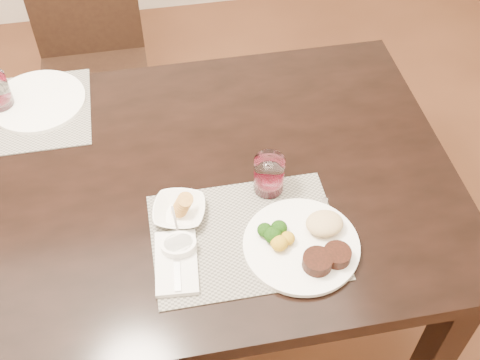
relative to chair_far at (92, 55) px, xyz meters
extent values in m
plane|color=#422415|center=(0.00, -0.93, -0.50)|extent=(4.50, 4.50, 0.00)
cube|color=black|center=(0.00, -0.93, 0.22)|extent=(2.00, 1.00, 0.05)
cube|color=black|center=(0.92, -1.35, -0.15)|extent=(0.08, 0.08, 0.70)
cube|color=black|center=(0.92, -0.51, -0.15)|extent=(0.08, 0.08, 0.70)
cube|color=black|center=(0.00, -0.08, -0.07)|extent=(0.42, 0.42, 0.04)
cube|color=black|center=(-0.18, -0.26, -0.30)|extent=(0.04, 0.04, 0.41)
cube|color=black|center=(0.18, -0.26, -0.30)|extent=(0.04, 0.04, 0.41)
cube|color=black|center=(-0.18, 0.10, -0.30)|extent=(0.04, 0.04, 0.41)
cube|color=black|center=(0.18, 0.10, -0.30)|extent=(0.04, 0.04, 0.41)
cube|color=black|center=(0.00, 0.11, 0.17)|extent=(0.42, 0.04, 0.45)
cube|color=gray|center=(0.39, -1.15, 0.25)|extent=(0.46, 0.34, 0.00)
cube|color=gray|center=(-0.20, -0.58, 0.25)|extent=(0.46, 0.34, 0.00)
cylinder|color=white|center=(0.52, -1.20, 0.26)|extent=(0.28, 0.28, 0.01)
cylinder|color=black|center=(0.54, -1.27, 0.28)|extent=(0.07, 0.07, 0.03)
cylinder|color=black|center=(0.59, -1.26, 0.28)|extent=(0.07, 0.07, 0.03)
ellipsoid|color=tan|center=(0.59, -1.17, 0.28)|extent=(0.09, 0.08, 0.04)
ellipsoid|color=#19410C|center=(0.46, -1.18, 0.28)|extent=(0.04, 0.04, 0.04)
ellipsoid|color=#B88317|center=(0.47, -1.20, 0.28)|extent=(0.04, 0.04, 0.03)
cube|color=white|center=(0.22, -1.20, 0.26)|extent=(0.11, 0.19, 0.01)
cube|color=white|center=(0.22, -1.22, 0.27)|extent=(0.02, 0.13, 0.01)
cube|color=white|center=(0.22, -1.13, 0.27)|extent=(0.03, 0.05, 0.00)
cube|color=white|center=(0.59, -1.12, 0.25)|extent=(0.07, 0.12, 0.00)
cube|color=black|center=(0.59, -1.23, 0.26)|extent=(0.05, 0.09, 0.01)
imported|color=white|center=(0.24, -1.05, 0.27)|extent=(0.16, 0.16, 0.03)
cylinder|color=#BC853B|center=(0.24, -1.05, 0.29)|extent=(0.04, 0.05, 0.04)
cylinder|color=white|center=(0.23, -1.16, 0.27)|extent=(0.09, 0.09, 0.03)
cylinder|color=#0D3C11|center=(0.23, -1.16, 0.28)|extent=(0.07, 0.07, 0.01)
cube|color=white|center=(0.23, -1.10, 0.30)|extent=(0.01, 0.06, 0.04)
cylinder|color=white|center=(0.48, -1.01, 0.31)|extent=(0.08, 0.08, 0.11)
cylinder|color=#3C050E|center=(0.48, -1.01, 0.26)|extent=(0.07, 0.07, 0.03)
cylinder|color=white|center=(-0.12, -0.55, 0.26)|extent=(0.28, 0.28, 0.01)
cylinder|color=#3C050E|center=(-0.23, -0.55, 0.27)|extent=(0.07, 0.07, 0.03)
camera|label=1|loc=(0.22, -2.00, 1.46)|focal=45.00mm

